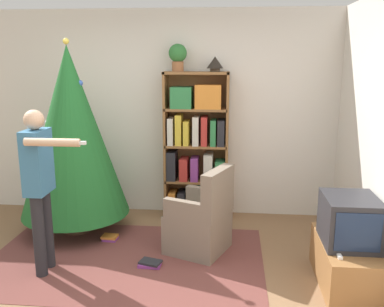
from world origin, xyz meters
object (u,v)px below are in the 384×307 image
at_px(potted_plant, 178,55).
at_px(television, 350,220).
at_px(christmas_tree, 72,132).
at_px(standing_person, 40,179).
at_px(table_lamp, 215,63).
at_px(armchair, 201,222).
at_px(bookshelf, 196,150).

bearing_deg(potted_plant, television, -42.33).
height_order(christmas_tree, standing_person, christmas_tree).
relative_size(potted_plant, table_lamp, 1.64).
height_order(television, armchair, armchair).
xyz_separation_m(bookshelf, christmas_tree, (-1.37, -0.58, 0.31)).
distance_m(armchair, potted_plant, 2.02).
xyz_separation_m(television, standing_person, (-2.80, -0.02, 0.31)).
xyz_separation_m(television, armchair, (-1.35, 0.55, -0.29)).
bearing_deg(television, potted_plant, 137.67).
xyz_separation_m(bookshelf, standing_person, (-1.31, -1.58, 0.05)).
distance_m(standing_person, table_lamp, 2.43).
xyz_separation_m(bookshelf, television, (1.49, -1.56, -0.26)).
relative_size(television, potted_plant, 1.66).
relative_size(bookshelf, television, 3.38).
relative_size(armchair, standing_person, 0.59).
bearing_deg(bookshelf, standing_person, -129.58).
height_order(bookshelf, table_lamp, table_lamp).
xyz_separation_m(bookshelf, table_lamp, (0.22, 0.01, 1.07)).
height_order(television, standing_person, standing_person).
height_order(bookshelf, standing_person, bookshelf).
height_order(bookshelf, armchair, bookshelf).
bearing_deg(television, standing_person, -179.51).
xyz_separation_m(television, potted_plant, (-1.72, 1.57, 1.42)).
distance_m(christmas_tree, table_lamp, 1.86).
relative_size(christmas_tree, armchair, 2.41).
distance_m(bookshelf, television, 2.17).
bearing_deg(standing_person, armchair, 111.16).
bearing_deg(table_lamp, potted_plant, 180.00).
xyz_separation_m(armchair, standing_person, (-1.45, -0.58, 0.60)).
bearing_deg(standing_person, christmas_tree, -176.90).
distance_m(television, armchair, 1.49).
bearing_deg(table_lamp, armchair, -94.50).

